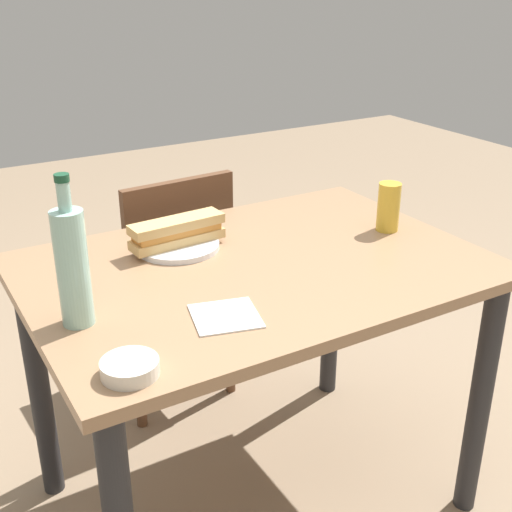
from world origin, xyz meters
name	(u,v)px	position (x,y,z in m)	size (l,w,h in m)	color
ground_plane	(256,495)	(0.00, 0.00, 0.00)	(8.00, 8.00, 0.00)	#8C755B
dining_table	(256,306)	(0.00, 0.00, 0.64)	(1.14, 0.80, 0.76)	#997251
chair_far	(169,276)	(0.01, 0.59, 0.48)	(0.42, 0.42, 0.85)	brown
plate_near	(178,246)	(-0.13, 0.19, 0.77)	(0.22, 0.22, 0.01)	white
baguette_sandwich_near	(177,231)	(-0.13, 0.19, 0.81)	(0.26, 0.09, 0.07)	tan
knife_near	(165,237)	(-0.14, 0.23, 0.78)	(0.18, 0.04, 0.01)	silver
water_bottle	(72,265)	(-0.47, -0.07, 0.90)	(0.07, 0.07, 0.32)	#99C6B7
beer_glass	(389,207)	(0.44, 0.01, 0.83)	(0.06, 0.06, 0.14)	gold
olive_bowl	(130,368)	(-0.45, -0.31, 0.78)	(0.11, 0.11, 0.03)	silver
paper_napkin	(225,316)	(-0.20, -0.21, 0.77)	(0.14, 0.14, 0.00)	white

